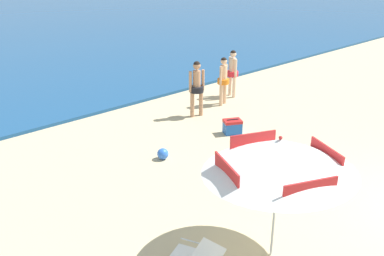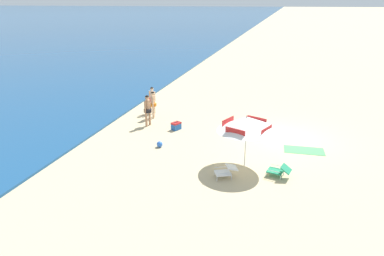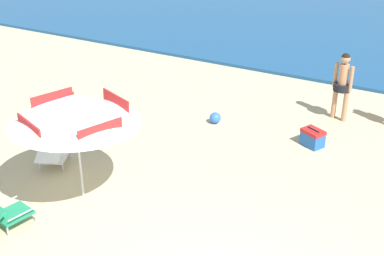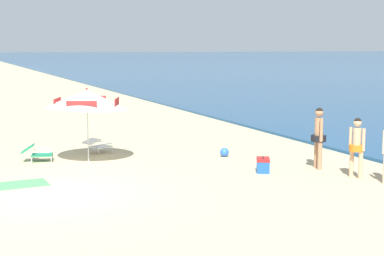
# 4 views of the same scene
# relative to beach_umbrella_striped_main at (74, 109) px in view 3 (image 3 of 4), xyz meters

# --- Properties ---
(beach_umbrella_striped_main) EXTENTS (2.77, 2.79, 2.22)m
(beach_umbrella_striped_main) POSITION_rel_beach_umbrella_striped_main_xyz_m (0.00, 0.00, 0.00)
(beach_umbrella_striped_main) COLOR silver
(beach_umbrella_striped_main) RESTS_ON ground
(lounge_chair_under_umbrella) EXTENTS (0.83, 0.99, 0.50)m
(lounge_chair_under_umbrella) POSITION_rel_beach_umbrella_striped_main_xyz_m (-1.23, 0.57, -1.60)
(lounge_chair_under_umbrella) COLOR white
(lounge_chair_under_umbrella) RESTS_ON ground
(lounge_chair_beside_umbrella) EXTENTS (0.73, 1.00, 0.53)m
(lounge_chair_beside_umbrella) POSITION_rel_beach_umbrella_striped_main_xyz_m (-0.60, -1.42, -1.61)
(lounge_chair_beside_umbrella) COLOR #1E7F56
(lounge_chair_beside_umbrella) RESTS_ON ground
(person_standing_beside) EXTENTS (0.50, 0.42, 1.73)m
(person_standing_beside) POSITION_rel_beach_umbrella_striped_main_xyz_m (3.53, 5.77, -0.88)
(person_standing_beside) COLOR tan
(person_standing_beside) RESTS_ON ground
(cooler_box) EXTENTS (0.60, 0.54, 0.43)m
(cooler_box) POSITION_rel_beach_umbrella_striped_main_xyz_m (3.37, 4.09, -1.68)
(cooler_box) COLOR #1E56A8
(cooler_box) RESTS_ON ground
(beach_ball) EXTENTS (0.28, 0.28, 0.28)m
(beach_ball) POSITION_rel_beach_umbrella_striped_main_xyz_m (0.90, 4.11, -1.74)
(beach_ball) COLOR blue
(beach_ball) RESTS_ON ground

